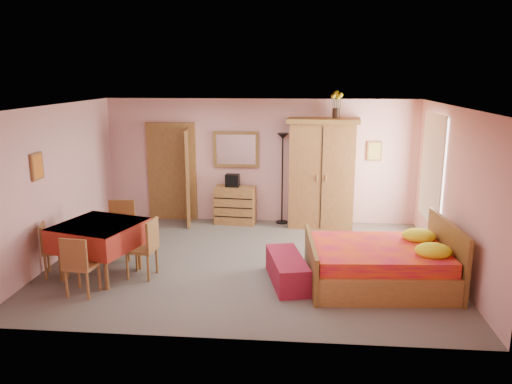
# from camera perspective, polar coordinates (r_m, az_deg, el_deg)

# --- Properties ---
(floor) EXTENTS (6.50, 6.50, 0.00)m
(floor) POSITION_cam_1_polar(r_m,az_deg,el_deg) (8.48, -0.86, -8.04)
(floor) COLOR slate
(floor) RESTS_ON ground
(ceiling) EXTENTS (6.50, 6.50, 0.00)m
(ceiling) POSITION_cam_1_polar(r_m,az_deg,el_deg) (7.91, -0.93, 9.79)
(ceiling) COLOR brown
(ceiling) RESTS_ON wall_back
(wall_back) EXTENTS (6.50, 0.10, 2.60)m
(wall_back) POSITION_cam_1_polar(r_m,az_deg,el_deg) (10.54, 0.51, 3.55)
(wall_back) COLOR #E4A6A5
(wall_back) RESTS_ON floor
(wall_front) EXTENTS (6.50, 0.10, 2.60)m
(wall_front) POSITION_cam_1_polar(r_m,az_deg,el_deg) (5.70, -3.49, -4.97)
(wall_front) COLOR #E4A6A5
(wall_front) RESTS_ON floor
(wall_left) EXTENTS (0.10, 5.00, 2.60)m
(wall_left) POSITION_cam_1_polar(r_m,az_deg,el_deg) (9.02, -21.89, 0.92)
(wall_left) COLOR #E4A6A5
(wall_left) RESTS_ON floor
(wall_right) EXTENTS (0.10, 5.00, 2.60)m
(wall_right) POSITION_cam_1_polar(r_m,az_deg,el_deg) (8.41, 21.71, 0.09)
(wall_right) COLOR #E4A6A5
(wall_right) RESTS_ON floor
(doorway) EXTENTS (1.06, 0.12, 2.15)m
(doorway) POSITION_cam_1_polar(r_m,az_deg,el_deg) (10.87, -9.55, 2.19)
(doorway) COLOR #9E6B35
(doorway) RESTS_ON floor
(window) EXTENTS (0.08, 1.40, 1.95)m
(window) POSITION_cam_1_polar(r_m,az_deg,el_deg) (9.50, 19.55, 2.63)
(window) COLOR white
(window) RESTS_ON wall_right
(picture_left) EXTENTS (0.04, 0.32, 0.42)m
(picture_left) POSITION_cam_1_polar(r_m,az_deg,el_deg) (8.42, -23.76, 2.70)
(picture_left) COLOR orange
(picture_left) RESTS_ON wall_left
(picture_back) EXTENTS (0.30, 0.04, 0.40)m
(picture_back) POSITION_cam_1_polar(r_m,az_deg,el_deg) (10.55, 13.37, 4.57)
(picture_back) COLOR #D8BF59
(picture_back) RESTS_ON wall_back
(chest_of_drawers) EXTENTS (0.87, 0.49, 0.79)m
(chest_of_drawers) POSITION_cam_1_polar(r_m,az_deg,el_deg) (10.53, -2.38, -1.50)
(chest_of_drawers) COLOR #A77138
(chest_of_drawers) RESTS_ON floor
(wall_mirror) EXTENTS (0.96, 0.06, 0.75)m
(wall_mirror) POSITION_cam_1_polar(r_m,az_deg,el_deg) (10.50, -2.30, 4.89)
(wall_mirror) COLOR white
(wall_mirror) RESTS_ON wall_back
(stereo) EXTENTS (0.29, 0.23, 0.26)m
(stereo) POSITION_cam_1_polar(r_m,az_deg,el_deg) (10.43, -2.70, 1.33)
(stereo) COLOR black
(stereo) RESTS_ON chest_of_drawers
(floor_lamp) EXTENTS (0.32, 0.32, 1.91)m
(floor_lamp) POSITION_cam_1_polar(r_m,az_deg,el_deg) (10.43, 3.02, 1.50)
(floor_lamp) COLOR black
(floor_lamp) RESTS_ON floor
(wardrobe) EXTENTS (1.48, 0.85, 2.23)m
(wardrobe) POSITION_cam_1_polar(r_m,az_deg,el_deg) (10.25, 7.57, 2.12)
(wardrobe) COLOR #A66D38
(wardrobe) RESTS_ON floor
(sunflower_vase) EXTENTS (0.23, 0.23, 0.54)m
(sunflower_vase) POSITION_cam_1_polar(r_m,az_deg,el_deg) (10.14, 9.17, 9.86)
(sunflower_vase) COLOR yellow
(sunflower_vase) RESTS_ON wardrobe
(bed) EXTENTS (2.22, 1.80, 0.98)m
(bed) POSITION_cam_1_polar(r_m,az_deg,el_deg) (7.70, 13.85, -6.80)
(bed) COLOR #C7133E
(bed) RESTS_ON floor
(bench) EXTENTS (0.72, 1.31, 0.41)m
(bench) POSITION_cam_1_polar(r_m,az_deg,el_deg) (7.64, 3.57, -8.85)
(bench) COLOR maroon
(bench) RESTS_ON floor
(dining_table) EXTENTS (1.43, 1.43, 0.85)m
(dining_table) POSITION_cam_1_polar(r_m,az_deg,el_deg) (8.20, -17.34, -6.28)
(dining_table) COLOR maroon
(dining_table) RESTS_ON floor
(chair_south) EXTENTS (0.45, 0.45, 0.89)m
(chair_south) POSITION_cam_1_polar(r_m,az_deg,el_deg) (7.59, -19.28, -7.85)
(chair_south) COLOR #AC6C3A
(chair_south) RESTS_ON floor
(chair_north) EXTENTS (0.48, 0.48, 0.98)m
(chair_north) POSITION_cam_1_polar(r_m,az_deg,el_deg) (8.83, -15.30, -4.27)
(chair_north) COLOR olive
(chair_north) RESTS_ON floor
(chair_west) EXTENTS (0.50, 0.50, 0.85)m
(chair_west) POSITION_cam_1_polar(r_m,az_deg,el_deg) (8.42, -21.85, -6.10)
(chair_west) COLOR #9F6836
(chair_west) RESTS_ON floor
(chair_east) EXTENTS (0.46, 0.46, 0.93)m
(chair_east) POSITION_cam_1_polar(r_m,az_deg,el_deg) (7.96, -12.96, -6.28)
(chair_east) COLOR olive
(chair_east) RESTS_ON floor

